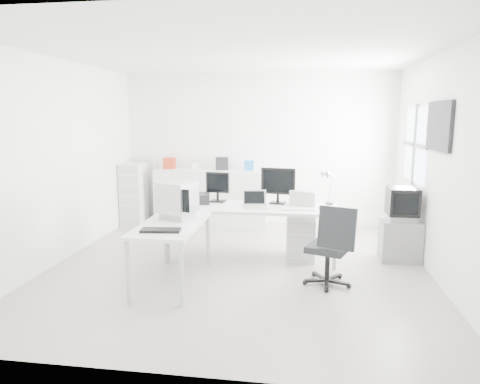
# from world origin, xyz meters

# --- Properties ---
(floor) EXTENTS (5.00, 5.00, 0.01)m
(floor) POSITION_xyz_m (0.00, 0.00, 0.00)
(floor) COLOR beige
(floor) RESTS_ON ground
(ceiling) EXTENTS (5.00, 5.00, 0.01)m
(ceiling) POSITION_xyz_m (0.00, 0.00, 2.80)
(ceiling) COLOR white
(ceiling) RESTS_ON back_wall
(back_wall) EXTENTS (5.00, 0.02, 2.80)m
(back_wall) POSITION_xyz_m (0.00, 2.50, 1.40)
(back_wall) COLOR white
(back_wall) RESTS_ON floor
(left_wall) EXTENTS (0.02, 5.00, 2.80)m
(left_wall) POSITION_xyz_m (-2.50, 0.00, 1.40)
(left_wall) COLOR white
(left_wall) RESTS_ON floor
(right_wall) EXTENTS (0.02, 5.00, 2.80)m
(right_wall) POSITION_xyz_m (2.50, 0.00, 1.40)
(right_wall) COLOR white
(right_wall) RESTS_ON floor
(window) EXTENTS (0.02, 1.20, 1.10)m
(window) POSITION_xyz_m (2.48, 1.20, 1.60)
(window) COLOR white
(window) RESTS_ON right_wall
(wall_picture) EXTENTS (0.04, 0.90, 0.60)m
(wall_picture) POSITION_xyz_m (2.47, 0.10, 1.90)
(wall_picture) COLOR black
(wall_picture) RESTS_ON right_wall
(main_desk) EXTENTS (2.40, 0.80, 0.75)m
(main_desk) POSITION_xyz_m (0.14, 0.47, 0.38)
(main_desk) COLOR silver
(main_desk) RESTS_ON floor
(side_desk) EXTENTS (0.70, 1.40, 0.75)m
(side_desk) POSITION_xyz_m (-0.71, -0.63, 0.38)
(side_desk) COLOR silver
(side_desk) RESTS_ON floor
(drawer_pedestal) EXTENTS (0.40, 0.50, 0.60)m
(drawer_pedestal) POSITION_xyz_m (0.84, 0.52, 0.30)
(drawer_pedestal) COLOR silver
(drawer_pedestal) RESTS_ON floor
(inkjet_printer) EXTENTS (0.46, 0.39, 0.14)m
(inkjet_printer) POSITION_xyz_m (-0.71, 0.57, 0.82)
(inkjet_printer) COLOR black
(inkjet_printer) RESTS_ON main_desk
(lcd_monitor_small) EXTENTS (0.38, 0.25, 0.45)m
(lcd_monitor_small) POSITION_xyz_m (-0.41, 0.72, 0.97)
(lcd_monitor_small) COLOR black
(lcd_monitor_small) RESTS_ON main_desk
(lcd_monitor_large) EXTENTS (0.54, 0.29, 0.53)m
(lcd_monitor_large) POSITION_xyz_m (0.49, 0.72, 1.01)
(lcd_monitor_large) COLOR black
(lcd_monitor_large) RESTS_ON main_desk
(laptop) EXTENTS (0.35, 0.36, 0.20)m
(laptop) POSITION_xyz_m (0.19, 0.37, 0.85)
(laptop) COLOR #B7B7BA
(laptop) RESTS_ON main_desk
(white_keyboard) EXTENTS (0.47, 0.18, 0.02)m
(white_keyboard) POSITION_xyz_m (0.79, 0.32, 0.76)
(white_keyboard) COLOR silver
(white_keyboard) RESTS_ON main_desk
(white_mouse) EXTENTS (0.06, 0.06, 0.06)m
(white_mouse) POSITION_xyz_m (1.09, 0.37, 0.78)
(white_mouse) COLOR silver
(white_mouse) RESTS_ON main_desk
(laser_printer) EXTENTS (0.46, 0.42, 0.22)m
(laser_printer) POSITION_xyz_m (0.89, 0.69, 0.86)
(laser_printer) COLOR #AEAEAE
(laser_printer) RESTS_ON main_desk
(desk_lamp) EXTENTS (0.21, 0.21, 0.49)m
(desk_lamp) POSITION_xyz_m (1.24, 0.77, 1.00)
(desk_lamp) COLOR silver
(desk_lamp) RESTS_ON main_desk
(crt_monitor) EXTENTS (0.52, 0.52, 0.46)m
(crt_monitor) POSITION_xyz_m (-0.71, -0.38, 0.98)
(crt_monitor) COLOR #B7B7BA
(crt_monitor) RESTS_ON side_desk
(black_keyboard) EXTENTS (0.46, 0.23, 0.03)m
(black_keyboard) POSITION_xyz_m (-0.71, -1.03, 0.76)
(black_keyboard) COLOR black
(black_keyboard) RESTS_ON side_desk
(office_chair) EXTENTS (0.76, 0.76, 1.01)m
(office_chair) POSITION_xyz_m (1.16, -0.43, 0.50)
(office_chair) COLOR #222427
(office_chair) RESTS_ON floor
(tv_cabinet) EXTENTS (0.53, 0.44, 0.58)m
(tv_cabinet) POSITION_xyz_m (2.22, 0.61, 0.29)
(tv_cabinet) COLOR slate
(tv_cabinet) RESTS_ON floor
(crt_tv) EXTENTS (0.50, 0.48, 0.45)m
(crt_tv) POSITION_xyz_m (2.22, 0.61, 0.81)
(crt_tv) COLOR black
(crt_tv) RESTS_ON tv_cabinet
(sideboard) EXTENTS (2.10, 0.52, 1.05)m
(sideboard) POSITION_xyz_m (-0.83, 2.24, 0.52)
(sideboard) COLOR silver
(sideboard) RESTS_ON floor
(clutter_box_a) EXTENTS (0.21, 0.19, 0.21)m
(clutter_box_a) POSITION_xyz_m (-1.63, 2.24, 1.15)
(clutter_box_a) COLOR #B23019
(clutter_box_a) RESTS_ON sideboard
(clutter_box_b) EXTENTS (0.14, 0.13, 0.12)m
(clutter_box_b) POSITION_xyz_m (-1.13, 2.24, 1.11)
(clutter_box_b) COLOR silver
(clutter_box_b) RESTS_ON sideboard
(clutter_box_c) EXTENTS (0.26, 0.24, 0.23)m
(clutter_box_c) POSITION_xyz_m (-0.63, 2.24, 1.16)
(clutter_box_c) COLOR black
(clutter_box_c) RESTS_ON sideboard
(clutter_box_d) EXTENTS (0.19, 0.17, 0.17)m
(clutter_box_d) POSITION_xyz_m (-0.13, 2.24, 1.13)
(clutter_box_d) COLOR #1967B3
(clutter_box_d) RESTS_ON sideboard
(clutter_bottle) EXTENTS (0.07, 0.07, 0.22)m
(clutter_bottle) POSITION_xyz_m (-1.93, 2.28, 1.16)
(clutter_bottle) COLOR silver
(clutter_bottle) RESTS_ON sideboard
(filing_cabinet) EXTENTS (0.41, 0.48, 1.16)m
(filing_cabinet) POSITION_xyz_m (-2.28, 2.05, 0.58)
(filing_cabinet) COLOR silver
(filing_cabinet) RESTS_ON floor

